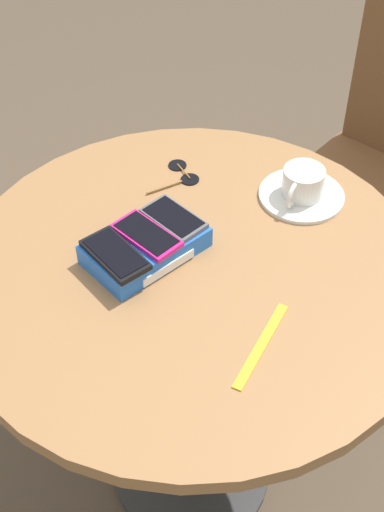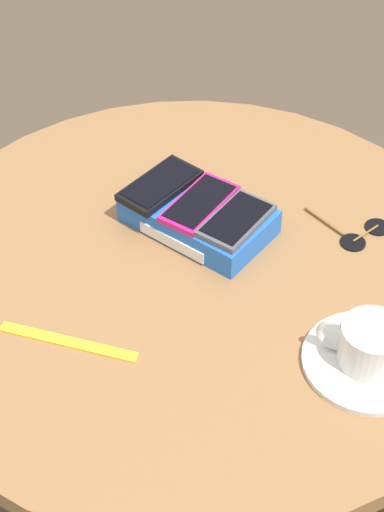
% 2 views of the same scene
% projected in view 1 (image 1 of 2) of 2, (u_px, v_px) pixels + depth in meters
% --- Properties ---
extents(ground_plane, '(8.00, 8.00, 0.00)m').
position_uv_depth(ground_plane, '(192.00, 472.00, 1.78)').
color(ground_plane, brown).
extents(round_table, '(0.85, 0.85, 0.74)m').
position_uv_depth(round_table, '(192.00, 313.00, 1.36)').
color(round_table, '#2D2D2D').
rests_on(round_table, ground_plane).
extents(phone_box, '(0.21, 0.13, 0.04)m').
position_uv_depth(phone_box, '(146.00, 246.00, 1.27)').
color(phone_box, blue).
rests_on(phone_box, round_table).
extents(phone_black, '(0.07, 0.13, 0.01)m').
position_uv_depth(phone_black, '(115.00, 255.00, 1.22)').
color(phone_black, black).
rests_on(phone_black, phone_box).
extents(phone_magenta, '(0.07, 0.13, 0.01)m').
position_uv_depth(phone_magenta, '(147.00, 235.00, 1.25)').
color(phone_magenta, '#D11975').
rests_on(phone_magenta, phone_box).
extents(phone_gray, '(0.07, 0.12, 0.01)m').
position_uv_depth(phone_gray, '(173.00, 218.00, 1.28)').
color(phone_gray, '#515156').
rests_on(phone_gray, phone_box).
extents(saucer, '(0.17, 0.17, 0.01)m').
position_uv_depth(saucer, '(301.00, 195.00, 1.40)').
color(saucer, silver).
rests_on(saucer, round_table).
extents(coffee_cup, '(0.11, 0.08, 0.06)m').
position_uv_depth(coffee_cup, '(303.00, 183.00, 1.37)').
color(coffee_cup, silver).
rests_on(coffee_cup, saucer).
extents(lanyard_strap, '(0.18, 0.08, 0.00)m').
position_uv_depth(lanyard_strap, '(261.00, 345.00, 1.13)').
color(lanyard_strap, yellow).
rests_on(lanyard_strap, round_table).
extents(sunglasses, '(0.13, 0.09, 0.01)m').
position_uv_depth(sunglasses, '(181.00, 174.00, 1.45)').
color(sunglasses, black).
rests_on(sunglasses, round_table).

